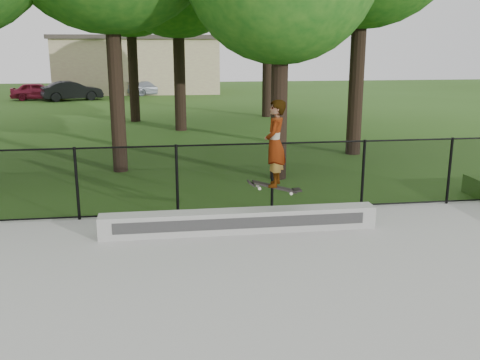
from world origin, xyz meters
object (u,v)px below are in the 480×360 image
(grind_ledge, at_px, (240,221))
(car_b, at_px, (72,91))
(car_a, at_px, (38,91))
(car_c, at_px, (151,88))
(skater_airborne, at_px, (275,145))

(grind_ledge, relative_size, car_b, 1.50)
(grind_ledge, bearing_deg, car_a, 108.95)
(grind_ledge, height_order, car_b, car_b)
(car_c, xyz_separation_m, skater_airborne, (2.82, -30.89, 1.20))
(car_a, bearing_deg, car_c, -74.76)
(grind_ledge, relative_size, car_a, 1.55)
(car_a, bearing_deg, skater_airborne, -165.03)
(grind_ledge, xyz_separation_m, car_a, (-9.63, 28.06, 0.31))
(car_a, height_order, car_c, car_a)
(grind_ledge, distance_m, car_c, 30.90)
(car_b, distance_m, skater_airborne, 28.59)
(car_c, bearing_deg, car_a, 86.96)
(car_b, bearing_deg, car_c, -75.78)
(skater_airborne, bearing_deg, car_a, 110.06)
(car_a, relative_size, skater_airborne, 1.89)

